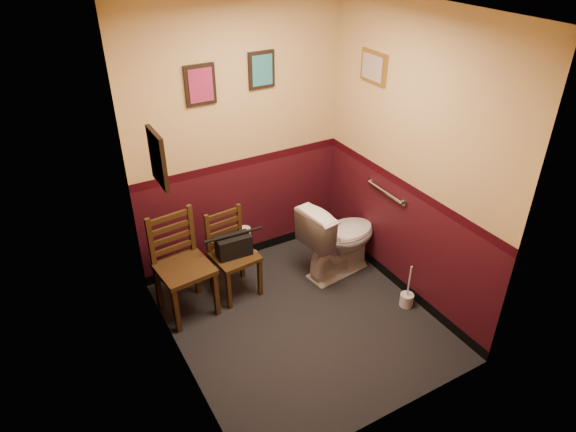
% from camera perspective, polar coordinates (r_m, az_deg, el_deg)
% --- Properties ---
extents(floor, '(2.20, 2.40, 0.00)m').
position_cam_1_polar(floor, '(4.84, 1.49, -11.54)').
color(floor, black).
rests_on(floor, ground).
extents(ceiling, '(2.20, 2.40, 0.00)m').
position_cam_1_polar(ceiling, '(3.60, 2.12, 21.86)').
color(ceiling, silver).
rests_on(ceiling, ground).
extents(wall_back, '(2.20, 0.00, 2.70)m').
position_cam_1_polar(wall_back, '(5.01, -5.43, 8.34)').
color(wall_back, '#3B0D16').
rests_on(wall_back, ground).
extents(wall_front, '(2.20, 0.00, 2.70)m').
position_cam_1_polar(wall_front, '(3.25, 12.82, -6.24)').
color(wall_front, '#3B0D16').
rests_on(wall_front, ground).
extents(wall_left, '(0.00, 2.40, 2.70)m').
position_cam_1_polar(wall_left, '(3.67, -13.11, -1.48)').
color(wall_left, '#3B0D16').
rests_on(wall_left, ground).
extents(wall_right, '(0.00, 2.40, 2.70)m').
position_cam_1_polar(wall_right, '(4.66, 13.47, 5.77)').
color(wall_right, '#3B0D16').
rests_on(wall_right, ground).
extents(grab_bar, '(0.05, 0.56, 0.06)m').
position_cam_1_polar(grab_bar, '(4.98, 10.77, 2.66)').
color(grab_bar, silver).
rests_on(grab_bar, wall_right).
extents(framed_print_back_a, '(0.28, 0.04, 0.36)m').
position_cam_1_polar(framed_print_back_a, '(4.67, -9.71, 14.16)').
color(framed_print_back_a, black).
rests_on(framed_print_back_a, wall_back).
extents(framed_print_back_b, '(0.26, 0.04, 0.34)m').
position_cam_1_polar(framed_print_back_b, '(4.88, -2.95, 15.91)').
color(framed_print_back_b, black).
rests_on(framed_print_back_b, wall_back).
extents(framed_print_left, '(0.04, 0.30, 0.38)m').
position_cam_1_polar(framed_print_left, '(3.53, -14.26, 6.24)').
color(framed_print_left, black).
rests_on(framed_print_left, wall_left).
extents(framed_print_right, '(0.04, 0.34, 0.28)m').
position_cam_1_polar(framed_print_right, '(4.83, 9.48, 16.00)').
color(framed_print_right, olive).
rests_on(framed_print_right, wall_right).
extents(toilet, '(0.89, 0.57, 0.82)m').
position_cam_1_polar(toilet, '(5.21, 5.71, -2.47)').
color(toilet, white).
rests_on(toilet, floor).
extents(toilet_brush, '(0.13, 0.13, 0.46)m').
position_cam_1_polar(toilet_brush, '(5.08, 13.05, -8.97)').
color(toilet_brush, silver).
rests_on(toilet_brush, floor).
extents(chair_left, '(0.50, 0.50, 0.99)m').
position_cam_1_polar(chair_left, '(4.76, -11.70, -5.46)').
color(chair_left, '#402A13').
rests_on(chair_left, floor).
extents(chair_right, '(0.44, 0.44, 0.86)m').
position_cam_1_polar(chair_right, '(4.95, -6.21, -4.24)').
color(chair_right, '#402A13').
rests_on(chair_right, floor).
extents(handbag, '(0.33, 0.18, 0.24)m').
position_cam_1_polar(handbag, '(4.85, -6.06, -3.28)').
color(handbag, black).
rests_on(handbag, chair_right).
extents(tp_stack, '(0.25, 0.15, 0.44)m').
position_cam_1_polar(tp_stack, '(5.44, -4.69, -3.63)').
color(tp_stack, silver).
rests_on(tp_stack, floor).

